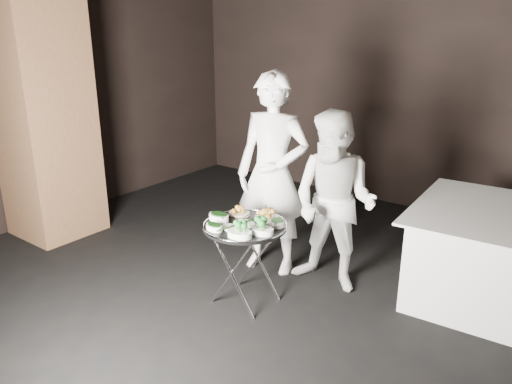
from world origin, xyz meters
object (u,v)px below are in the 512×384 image
Objects in this scene: tray_stand at (245,260)px; waiter_left at (272,175)px; serving_tray at (245,226)px; waiter_right at (334,203)px; dining_table at (498,258)px.

tray_stand is 0.88m from waiter_left.
waiter_left is (-0.19, 0.66, 0.24)m from serving_tray.
waiter_left is 1.18× the size of waiter_right.
tray_stand is at bearing 0.00° from serving_tray.
waiter_right is at bearing -10.47° from waiter_left.
waiter_right is (0.44, 0.69, 0.41)m from tray_stand.
tray_stand is 2.12m from dining_table.
dining_table reaches higher than tray_stand.
serving_tray is at bearing -124.89° from waiter_right.
serving_tray is 2.14m from dining_table.
serving_tray is 0.73m from waiter_left.
dining_table is at bearing 37.66° from serving_tray.
dining_table is at bearing 23.65° from waiter_right.
serving_tray is at bearing -142.34° from dining_table.
serving_tray is at bearing -86.96° from waiter_left.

